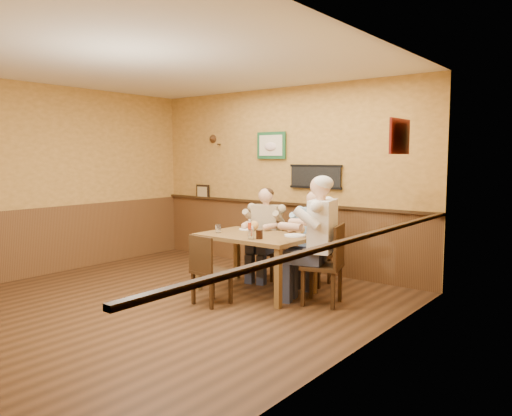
# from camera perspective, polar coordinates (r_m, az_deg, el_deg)

# --- Properties ---
(room) EXTENTS (5.02, 5.03, 2.81)m
(room) POSITION_cam_1_polar(r_m,az_deg,el_deg) (5.94, -8.83, 5.26)
(room) COLOR #341F0F
(room) RESTS_ON ground
(dining_table) EXTENTS (1.40, 0.90, 0.75)m
(dining_table) POSITION_cam_1_polar(r_m,az_deg,el_deg) (6.41, -0.08, -3.87)
(dining_table) COLOR brown
(dining_table) RESTS_ON ground
(chair_back_left) EXTENTS (0.45, 0.45, 0.82)m
(chair_back_left) POSITION_cam_1_polar(r_m,az_deg,el_deg) (7.16, 1.20, -4.86)
(chair_back_left) COLOR #382411
(chair_back_left) RESTS_ON ground
(chair_back_right) EXTENTS (0.39, 0.39, 0.81)m
(chair_back_right) POSITION_cam_1_polar(r_m,az_deg,el_deg) (6.86, 6.67, -5.40)
(chair_back_right) COLOR #382411
(chair_back_right) RESTS_ON ground
(chair_right_end) EXTENTS (0.55, 0.55, 0.96)m
(chair_right_end) POSITION_cam_1_polar(r_m,az_deg,el_deg) (5.97, 7.56, -6.39)
(chair_right_end) COLOR #382411
(chair_right_end) RESTS_ON ground
(chair_near_side) EXTENTS (0.41, 0.41, 0.83)m
(chair_near_side) POSITION_cam_1_polar(r_m,az_deg,el_deg) (5.96, -5.07, -7.00)
(chair_near_side) COLOR #382411
(chair_near_side) RESTS_ON ground
(diner_tan_shirt) EXTENTS (0.64, 0.64, 1.17)m
(diner_tan_shirt) POSITION_cam_1_polar(r_m,az_deg,el_deg) (7.13, 1.20, -3.47)
(diner_tan_shirt) COLOR tan
(diner_tan_shirt) RESTS_ON ground
(diner_blue_polo) EXTENTS (0.56, 0.56, 1.16)m
(diner_blue_polo) POSITION_cam_1_polar(r_m,az_deg,el_deg) (6.83, 6.69, -3.97)
(diner_blue_polo) COLOR #8CB3D2
(diner_blue_polo) RESTS_ON ground
(diner_white_elder) EXTENTS (0.78, 0.78, 1.37)m
(diner_white_elder) POSITION_cam_1_polar(r_m,az_deg,el_deg) (5.93, 7.59, -4.46)
(diner_white_elder) COLOR white
(diner_white_elder) RESTS_ON ground
(water_glass_left) EXTENTS (0.08, 0.08, 0.11)m
(water_glass_left) POSITION_cam_1_polar(r_m,az_deg,el_deg) (6.57, -4.36, -2.37)
(water_glass_left) COLOR white
(water_glass_left) RESTS_ON dining_table
(water_glass_mid) EXTENTS (0.10, 0.10, 0.12)m
(water_glass_mid) POSITION_cam_1_polar(r_m,az_deg,el_deg) (6.05, -0.55, -3.02)
(water_glass_mid) COLOR silver
(water_glass_mid) RESTS_ON dining_table
(cola_tumbler) EXTENTS (0.09, 0.09, 0.11)m
(cola_tumbler) POSITION_cam_1_polar(r_m,az_deg,el_deg) (6.06, 0.39, -3.03)
(cola_tumbler) COLOR black
(cola_tumbler) RESTS_ON dining_table
(hot_sauce_bottle) EXTENTS (0.06, 0.06, 0.19)m
(hot_sauce_bottle) POSITION_cam_1_polar(r_m,az_deg,el_deg) (6.31, -0.73, -2.32)
(hot_sauce_bottle) COLOR #B13412
(hot_sauce_bottle) RESTS_ON dining_table
(salt_shaker) EXTENTS (0.04, 0.04, 0.09)m
(salt_shaker) POSITION_cam_1_polar(r_m,az_deg,el_deg) (6.54, -0.44, -2.46)
(salt_shaker) COLOR silver
(salt_shaker) RESTS_ON dining_table
(pepper_shaker) EXTENTS (0.03, 0.03, 0.09)m
(pepper_shaker) POSITION_cam_1_polar(r_m,az_deg,el_deg) (6.42, -0.75, -2.63)
(pepper_shaker) COLOR black
(pepper_shaker) RESTS_ON dining_table
(plate_far_left) EXTENTS (0.23, 0.23, 0.01)m
(plate_far_left) POSITION_cam_1_polar(r_m,az_deg,el_deg) (6.83, -1.05, -2.43)
(plate_far_left) COLOR white
(plate_far_left) RESTS_ON dining_table
(plate_far_right) EXTENTS (0.29, 0.29, 0.02)m
(plate_far_right) POSITION_cam_1_polar(r_m,az_deg,el_deg) (6.29, 4.47, -3.14)
(plate_far_right) COLOR white
(plate_far_right) RESTS_ON dining_table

